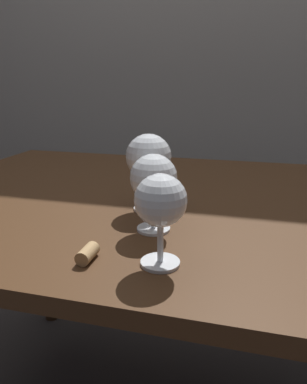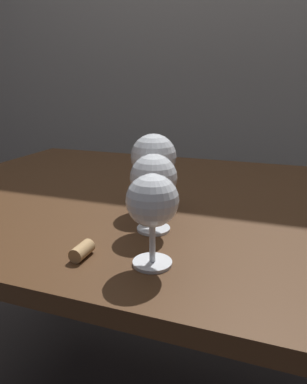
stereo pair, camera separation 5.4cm
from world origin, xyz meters
TOP-DOWN VIEW (x-y plane):
  - back_wall at (0.00, 1.18)m, footprint 5.00×0.08m
  - dining_table at (0.00, 0.00)m, footprint 1.19×0.87m
  - wine_glass_amber at (0.11, -0.32)m, footprint 0.07×0.07m
  - wine_glass_rose at (0.07, -0.20)m, footprint 0.08×0.08m
  - wine_glass_cabernet at (0.03, -0.10)m, footprint 0.09×0.09m
  - cork at (0.00, -0.34)m, footprint 0.02×0.04m

SIDE VIEW (x-z plane):
  - dining_table at x=0.00m, z-range 0.26..0.97m
  - cork at x=0.00m, z-range 0.71..0.73m
  - wine_glass_rose at x=0.07m, z-range 0.73..0.87m
  - wine_glass_amber at x=0.11m, z-range 0.74..0.87m
  - wine_glass_cabernet at x=0.03m, z-range 0.74..0.90m
  - back_wall at x=0.00m, z-range 0.00..2.60m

